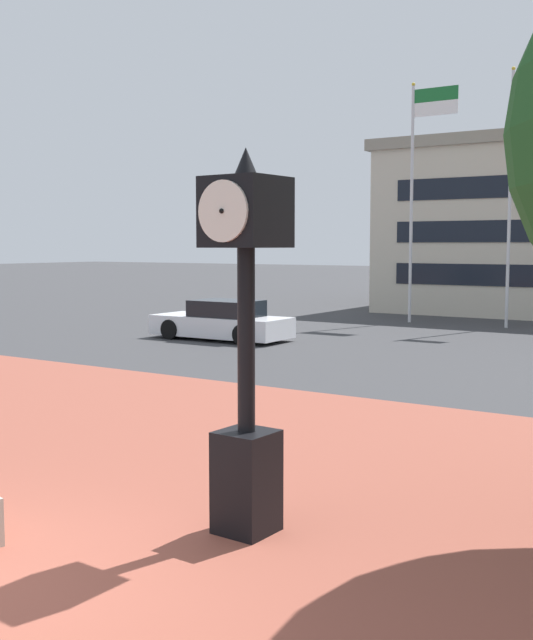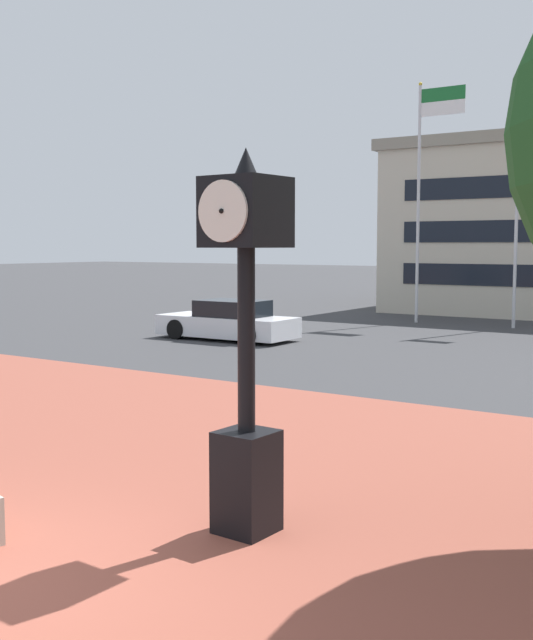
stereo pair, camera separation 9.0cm
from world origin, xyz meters
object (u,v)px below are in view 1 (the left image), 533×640
flagpole_primary (417,179)px  flagpole_secondary (513,182)px  street_clock (246,336)px  car_street_mid (222,322)px

flagpole_primary → flagpole_secondary: bearing=-0.0°
street_clock → flagpole_secondary: flagpole_secondary is taller
flagpole_secondary → street_clock: bearing=-80.7°
flagpole_primary → car_street_mid: bearing=-109.1°
street_clock → flagpole_primary: 23.66m
car_street_mid → flagpole_secondary: bearing=-38.2°
car_street_mid → flagpole_primary: (3.00, 8.65, 4.99)m
street_clock → car_street_mid: street_clock is taller
flagpole_secondary → car_street_mid: bearing=-127.7°
car_street_mid → flagpole_primary: bearing=-19.6°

